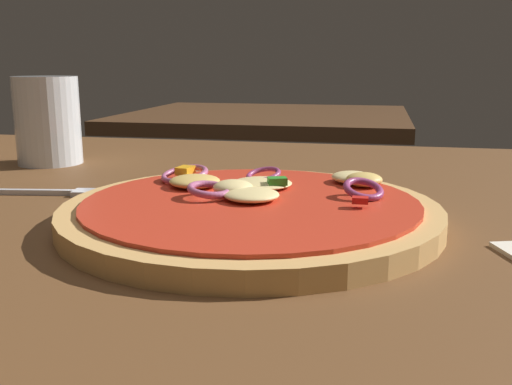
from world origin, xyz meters
TOP-DOWN VIEW (x-y plane):
  - dining_table at (0.00, 0.00)m, footprint 1.40×0.98m
  - pizza at (0.02, 0.04)m, footprint 0.29×0.29m
  - fork at (-0.19, 0.09)m, footprint 0.19×0.04m
  - beer_glass at (-0.28, 0.25)m, footprint 0.08×0.08m
  - background_table at (-0.15, 1.01)m, footprint 0.67×0.58m

SIDE VIEW (x-z plane):
  - background_table at x=-0.15m, z-range 0.00..0.03m
  - dining_table at x=0.00m, z-range 0.00..0.03m
  - fork at x=-0.19m, z-range 0.03..0.04m
  - pizza at x=0.02m, z-range 0.02..0.06m
  - beer_glass at x=-0.28m, z-range 0.03..0.13m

